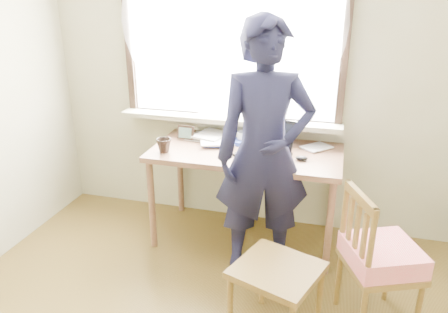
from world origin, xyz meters
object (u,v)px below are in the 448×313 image
(laptop, at_px, (266,146))
(side_chair, at_px, (379,257))
(desk, at_px, (246,160))
(work_chair, at_px, (277,278))
(mug_dark, at_px, (164,145))
(person, at_px, (264,154))
(mug_white, at_px, (244,137))

(laptop, xyz_separation_m, side_chair, (0.82, -0.71, -0.37))
(desk, distance_m, work_chair, 1.12)
(mug_dark, distance_m, side_chair, 1.70)
(laptop, relative_size, mug_dark, 3.86)
(desk, height_order, work_chair, desk)
(mug_dark, relative_size, person, 0.06)
(work_chair, bearing_deg, side_chair, 24.33)
(laptop, xyz_separation_m, mug_white, (-0.22, 0.20, -0.02))
(mug_dark, xyz_separation_m, side_chair, (1.57, -0.53, -0.36))
(laptop, height_order, work_chair, laptop)
(desk, relative_size, side_chair, 1.62)
(laptop, bearing_deg, work_chair, -75.37)
(side_chair, height_order, person, person)
(mug_dark, relative_size, side_chair, 0.13)
(mug_white, bearing_deg, mug_dark, -144.37)
(laptop, height_order, side_chair, laptop)
(desk, height_order, laptop, laptop)
(mug_dark, height_order, work_chair, mug_dark)
(laptop, distance_m, mug_white, 0.30)
(work_chair, height_order, side_chair, side_chair)
(mug_dark, bearing_deg, person, -11.56)
(mug_dark, distance_m, work_chair, 1.35)
(laptop, relative_size, work_chair, 0.76)
(desk, bearing_deg, mug_dark, -160.84)
(side_chair, xyz_separation_m, person, (-0.77, 0.37, 0.44))
(mug_dark, bearing_deg, work_chair, -38.08)
(work_chair, distance_m, side_chair, 0.63)
(desk, height_order, mug_white, mug_white)
(laptop, height_order, mug_dark, laptop)
(desk, xyz_separation_m, person, (0.21, -0.37, 0.21))
(desk, distance_m, side_chair, 1.25)
(side_chair, bearing_deg, mug_white, 138.73)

